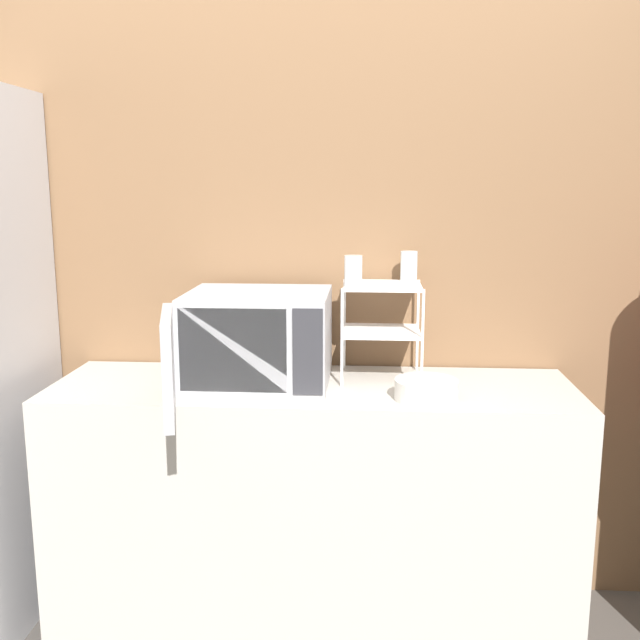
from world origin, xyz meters
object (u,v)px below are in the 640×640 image
at_px(dish_rack, 382,310).
at_px(glass_front_left, 353,271).
at_px(bowl, 426,390).
at_px(microwave, 255,339).
at_px(glass_back_right, 409,266).

relative_size(dish_rack, glass_front_left, 3.14).
distance_m(glass_front_left, bowl, 0.47).
bearing_deg(microwave, glass_front_left, 2.85).
distance_m(dish_rack, glass_back_right, 0.20).
height_order(glass_front_left, bowl, glass_front_left).
bearing_deg(bowl, glass_back_right, 97.55).
height_order(dish_rack, glass_front_left, glass_front_left).
bearing_deg(glass_front_left, microwave, -177.15).
relative_size(microwave, glass_front_left, 7.29).
xyz_separation_m(microwave, bowl, (0.59, -0.16, -0.13)).
relative_size(glass_front_left, glass_back_right, 1.00).
height_order(glass_back_right, bowl, glass_back_right).
bearing_deg(dish_rack, microwave, -166.34).
distance_m(microwave, dish_rack, 0.46).
relative_size(dish_rack, glass_back_right, 3.14).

